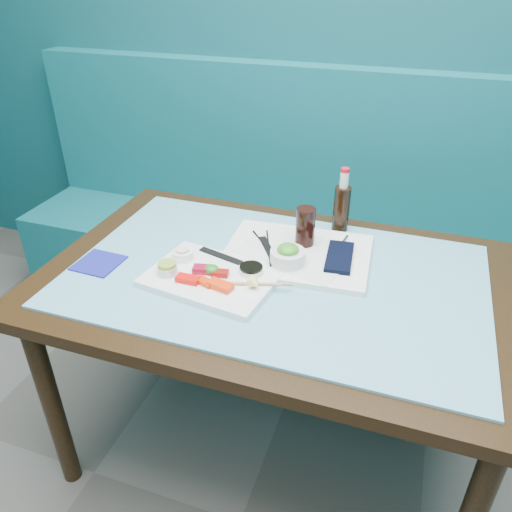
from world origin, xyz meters
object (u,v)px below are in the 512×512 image
(sashimi_plate, at_px, (212,277))
(seaweed_bowl, at_px, (288,257))
(booth_bench, at_px, (325,249))
(serving_tray, at_px, (297,254))
(cola_glass, at_px, (305,227))
(blue_napkin, at_px, (99,263))
(dining_table, at_px, (275,298))
(cola_bottle_body, at_px, (341,209))

(sashimi_plate, distance_m, seaweed_bowl, 0.24)
(booth_bench, height_order, serving_tray, booth_bench)
(booth_bench, height_order, seaweed_bowl, booth_bench)
(cola_glass, bearing_deg, seaweed_bowl, -98.75)
(serving_tray, height_order, blue_napkin, serving_tray)
(sashimi_plate, relative_size, serving_tray, 0.81)
(serving_tray, xyz_separation_m, cola_glass, (0.01, 0.05, 0.07))
(booth_bench, distance_m, dining_table, 0.89)
(booth_bench, distance_m, serving_tray, 0.82)
(seaweed_bowl, bearing_deg, blue_napkin, -163.27)
(seaweed_bowl, bearing_deg, dining_table, -120.87)
(sashimi_plate, height_order, seaweed_bowl, seaweed_bowl)
(booth_bench, height_order, cola_bottle_body, booth_bench)
(sashimi_plate, relative_size, seaweed_bowl, 3.44)
(booth_bench, xyz_separation_m, dining_table, (0.00, -0.84, 0.29))
(dining_table, relative_size, serving_tray, 3.09)
(seaweed_bowl, distance_m, cola_glass, 0.14)
(cola_bottle_body, distance_m, blue_napkin, 0.82)
(sashimi_plate, height_order, serving_tray, sashimi_plate)
(seaweed_bowl, bearing_deg, cola_bottle_body, 70.89)
(booth_bench, distance_m, cola_glass, 0.81)
(seaweed_bowl, distance_m, cola_bottle_body, 0.32)
(seaweed_bowl, height_order, cola_bottle_body, cola_bottle_body)
(serving_tray, bearing_deg, seaweed_bowl, -101.39)
(seaweed_bowl, bearing_deg, serving_tray, 82.41)
(serving_tray, relative_size, blue_napkin, 3.47)
(dining_table, bearing_deg, seaweed_bowl, 59.13)
(cola_bottle_body, bearing_deg, seaweed_bowl, -109.11)
(serving_tray, distance_m, cola_glass, 0.09)
(blue_napkin, bearing_deg, sashimi_plate, 4.76)
(seaweed_bowl, relative_size, cola_glass, 0.84)
(cola_bottle_body, bearing_deg, sashimi_plate, -124.04)
(dining_table, xyz_separation_m, serving_tray, (0.04, 0.12, 0.10))
(serving_tray, bearing_deg, sashimi_plate, -137.25)
(sashimi_plate, bearing_deg, seaweed_bowl, 43.66)
(seaweed_bowl, distance_m, blue_napkin, 0.59)
(serving_tray, distance_m, blue_napkin, 0.62)
(booth_bench, relative_size, seaweed_bowl, 28.00)
(dining_table, bearing_deg, cola_glass, 75.21)
(seaweed_bowl, bearing_deg, booth_bench, 91.84)
(serving_tray, bearing_deg, cola_bottle_body, 63.54)
(serving_tray, relative_size, cola_glass, 3.56)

